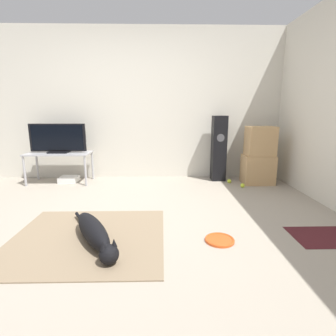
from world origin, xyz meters
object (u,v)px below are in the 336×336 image
Objects in this scene: dog at (94,233)px; cardboard_box_upper at (260,141)px; game_console at (69,179)px; tv_stand at (59,156)px; tennis_ball_near_speaker at (243,186)px; frisbee at (220,240)px; tennis_ball_by_boxes at (229,181)px; cardboard_box_lower at (258,169)px; tv at (58,139)px; floor_speaker at (219,148)px.

dog is 2.16× the size of cardboard_box_upper.
cardboard_box_upper is 3.23m from game_console.
cardboard_box_upper is at bearing -2.85° from game_console.
tv_stand is at bearing 117.13° from dog.
tennis_ball_near_speaker is at bearing -142.39° from cardboard_box_upper.
tennis_ball_by_boxes reaches higher than frisbee.
tv reaches higher than cardboard_box_lower.
tennis_ball_near_speaker is at bearing -7.34° from tv.
tv is (0.00, 0.00, 0.29)m from tv_stand.
game_console reaches higher than tennis_ball_near_speaker.
tennis_ball_by_boxes and tennis_ball_near_speaker have the same top height.
cardboard_box_lower is (2.18, 2.00, 0.12)m from dog.
tennis_ball_by_boxes is at bearing 178.15° from cardboard_box_lower.
frisbee is 2.33m from cardboard_box_upper.
tennis_ball_near_speaker is (2.95, -0.38, -0.70)m from tv.
frisbee is 2.99m from game_console.
tennis_ball_by_boxes is 2.69m from game_console.
frisbee is 2.24m from cardboard_box_lower.
floor_speaker is at bearing 158.45° from cardboard_box_lower.
frisbee is at bearing -43.36° from tv.
tv is 13.64× the size of tennis_ball_by_boxes.
frisbee is at bearing -117.98° from cardboard_box_lower.
game_console is (-2.83, 0.41, 0.01)m from tennis_ball_near_speaker.
cardboard_box_upper is at bearing 37.61° from tennis_ball_near_speaker.
tennis_ball_by_boxes is at bearing 49.60° from dog.
tennis_ball_by_boxes is 0.23× the size of game_console.
tv_stand is at bearing 177.76° from cardboard_box_upper.
tennis_ball_near_speaker is at bearing -59.52° from floor_speaker.
tv_stand is 2.84m from tennis_ball_by_boxes.
cardboard_box_upper is at bearing 61.79° from frisbee.
tennis_ball_by_boxes is (0.59, 1.98, 0.02)m from frisbee.
floor_speaker is (1.57, 2.24, 0.44)m from dog.
tv_stand is (-2.66, -0.12, -0.11)m from floor_speaker.
tennis_ball_by_boxes is at bearing 73.45° from frisbee.
game_console is at bearing 171.83° from tennis_ball_near_speaker.
cardboard_box_lower is at bearing -2.21° from tv.
tennis_ball_near_speaker is (-0.32, -0.25, -0.67)m from cardboard_box_upper.
cardboard_box_lower is 0.47× the size of tv_stand.
frisbee is at bearing -106.55° from tennis_ball_by_boxes.
tv is 0.70m from game_console.
game_console reaches higher than frisbee.
tv_stand reaches higher than frisbee.
tennis_ball_by_boxes is (-0.46, 0.01, -0.20)m from cardboard_box_lower.
cardboard_box_lower reaches higher than dog.
tennis_ball_by_boxes is (-0.46, 0.02, -0.67)m from cardboard_box_upper.
dog is at bearing -137.51° from cardboard_box_upper.
frisbee is at bearing -101.27° from floor_speaker.
dog is at bearing -62.90° from tv.
tv_stand is at bearing 177.84° from cardboard_box_lower.
tv_stand is (-2.22, 2.09, 0.43)m from frisbee.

